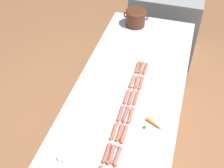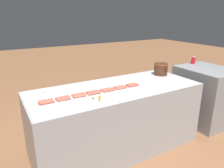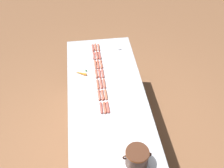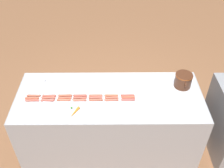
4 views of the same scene
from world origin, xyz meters
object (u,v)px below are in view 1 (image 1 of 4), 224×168
at_px(hot_dog_16, 124,134).
at_px(hot_dog_19, 141,83).
at_px(back_cabinet, 165,23).
at_px(hot_dog_6, 137,67).
at_px(hot_dog_4, 127,96).
at_px(serving_spoon, 58,164).
at_px(hot_dog_1, 107,153).
at_px(hot_dog_17, 131,115).
at_px(hot_dog_8, 111,154).
at_px(hot_dog_12, 137,82).
at_px(hot_dog_9, 120,132).
at_px(hot_dog_3, 121,113).
at_px(hot_dog_18, 136,98).
at_px(hot_dog_10, 126,114).
at_px(hot_dog_15, 117,156).
at_px(carrot, 155,125).
at_px(hot_dog_20, 146,69).
at_px(hot_dog_2, 114,131).
at_px(hot_dog_11, 131,97).
at_px(hot_dog_13, 141,67).
at_px(bean_pot, 136,17).
at_px(hot_dog_5, 132,81).

height_order(hot_dog_16, hot_dog_19, same).
relative_size(back_cabinet, hot_dog_6, 5.72).
bearing_deg(hot_dog_4, hot_dog_16, -78.50).
xyz_separation_m(hot_dog_4, serving_spoon, (-0.28, -0.71, -0.01)).
relative_size(hot_dog_1, hot_dog_17, 1.00).
distance_m(hot_dog_8, hot_dog_12, 0.74).
bearing_deg(hot_dog_9, hot_dog_6, 92.96).
bearing_deg(hot_dog_3, hot_dog_18, 67.85).
distance_m(hot_dog_10, hot_dog_15, 0.37).
distance_m(serving_spoon, carrot, 0.74).
height_order(hot_dog_10, hot_dog_18, same).
bearing_deg(hot_dog_20, hot_dog_2, -95.93).
relative_size(hot_dog_2, hot_dog_4, 1.00).
bearing_deg(hot_dog_18, serving_spoon, -116.41).
relative_size(hot_dog_11, hot_dog_17, 1.00).
distance_m(hot_dog_4, hot_dog_10, 0.19).
bearing_deg(back_cabinet, hot_dog_6, -92.50).
distance_m(hot_dog_8, serving_spoon, 0.36).
height_order(hot_dog_11, hot_dog_18, same).
bearing_deg(hot_dog_12, hot_dog_6, 101.25).
relative_size(hot_dog_6, hot_dog_18, 1.00).
bearing_deg(hot_dog_1, hot_dog_8, -6.01).
bearing_deg(hot_dog_2, hot_dog_13, 87.12).
bearing_deg(hot_dog_20, hot_dog_6, -179.79).
distance_m(hot_dog_4, hot_dog_13, 0.38).
relative_size(hot_dog_6, hot_dog_9, 1.00).
relative_size(hot_dog_20, serving_spoon, 0.62).
bearing_deg(hot_dog_1, back_cabinet, 88.46).
distance_m(hot_dog_12, bean_pot, 0.90).
bearing_deg(hot_dog_2, carrot, 26.44).
xyz_separation_m(hot_dog_8, hot_dog_17, (0.04, 0.37, 0.00)).
xyz_separation_m(hot_dog_1, hot_dog_12, (0.04, 0.74, 0.00)).
relative_size(hot_dog_4, hot_dog_13, 1.00).
distance_m(hot_dog_17, hot_dog_20, 0.56).
relative_size(hot_dog_3, hot_dog_5, 1.00).
bearing_deg(hot_dog_6, back_cabinet, 87.50).
relative_size(hot_dog_8, hot_dog_17, 1.00).
distance_m(hot_dog_15, hot_dog_20, 0.93).
bearing_deg(bean_pot, hot_dog_8, -82.45).
distance_m(hot_dog_10, serving_spoon, 0.62).
bearing_deg(hot_dog_18, hot_dog_20, 90.14).
height_order(hot_dog_4, hot_dog_15, same).
distance_m(hot_dog_13, hot_dog_17, 0.57).
xyz_separation_m(hot_dog_9, hot_dog_10, (-0.00, 0.18, 0.00)).
height_order(back_cabinet, hot_dog_20, back_cabinet).
relative_size(back_cabinet, hot_dog_16, 5.72).
bearing_deg(hot_dog_6, hot_dog_8, -87.92).
bearing_deg(hot_dog_3, hot_dog_5, 89.66).
bearing_deg(hot_dog_10, hot_dog_19, 83.78).
height_order(serving_spoon, carrot, carrot).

